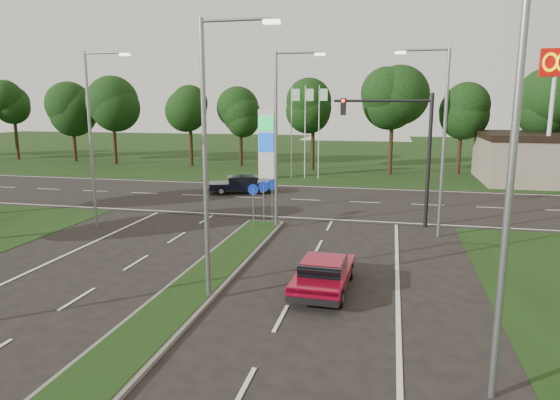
# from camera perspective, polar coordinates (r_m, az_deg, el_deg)

# --- Properties ---
(ground) EXTENTS (160.00, 160.00, 0.00)m
(ground) POSITION_cam_1_polar(r_m,az_deg,el_deg) (12.82, -21.86, -20.08)
(ground) COLOR black
(ground) RESTS_ON ground
(verge_far) EXTENTS (160.00, 50.00, 0.02)m
(verge_far) POSITION_cam_1_polar(r_m,az_deg,el_deg) (64.57, 6.73, 5.13)
(verge_far) COLOR black
(verge_far) RESTS_ON ground
(cross_road) EXTENTS (160.00, 12.00, 0.02)m
(cross_road) POSITION_cam_1_polar(r_m,az_deg,el_deg) (34.18, 1.28, 0.07)
(cross_road) COLOR black
(cross_road) RESTS_ON ground
(median_kerb) EXTENTS (2.00, 26.00, 0.12)m
(median_kerb) POSITION_cam_1_polar(r_m,az_deg,el_deg) (15.84, -13.53, -13.15)
(median_kerb) COLOR slate
(median_kerb) RESTS_ON ground
(streetlight_median_near) EXTENTS (2.53, 0.22, 9.00)m
(streetlight_median_near) POSITION_cam_1_polar(r_m,az_deg,el_deg) (15.98, -7.94, 5.94)
(streetlight_median_near) COLOR gray
(streetlight_median_near) RESTS_ON ground
(streetlight_median_far) EXTENTS (2.53, 0.22, 9.00)m
(streetlight_median_far) POSITION_cam_1_polar(r_m,az_deg,el_deg) (25.57, -0.02, 7.88)
(streetlight_median_far) COLOR gray
(streetlight_median_far) RESTS_ON ground
(streetlight_left_far) EXTENTS (2.53, 0.22, 9.00)m
(streetlight_left_far) POSITION_cam_1_polar(r_m,az_deg,el_deg) (27.36, -20.54, 7.39)
(streetlight_left_far) COLOR gray
(streetlight_left_far) RESTS_ON ground
(streetlight_right_far) EXTENTS (2.53, 0.22, 9.00)m
(streetlight_right_far) POSITION_cam_1_polar(r_m,az_deg,el_deg) (25.05, 17.82, 7.29)
(streetlight_right_far) COLOR gray
(streetlight_right_far) RESTS_ON ground
(streetlight_right_near) EXTENTS (2.53, 0.22, 9.00)m
(streetlight_right_near) POSITION_cam_1_polar(r_m,az_deg,el_deg) (11.22, 23.92, 3.01)
(streetlight_right_near) COLOR gray
(streetlight_right_near) RESTS_ON ground
(traffic_signal) EXTENTS (5.10, 0.42, 7.00)m
(traffic_signal) POSITION_cam_1_polar(r_m,az_deg,el_deg) (26.97, 13.97, 6.81)
(traffic_signal) COLOR black
(traffic_signal) RESTS_ON ground
(median_signs) EXTENTS (1.16, 1.76, 2.38)m
(median_signs) POSITION_cam_1_polar(r_m,az_deg,el_deg) (26.58, -1.94, 0.68)
(median_signs) COLOR gray
(median_signs) RESTS_ON ground
(gas_pylon) EXTENTS (5.80, 1.26, 8.00)m
(gas_pylon) POSITION_cam_1_polar(r_m,az_deg,el_deg) (43.35, -1.27, 6.63)
(gas_pylon) COLOR silver
(gas_pylon) RESTS_ON ground
(mcdonalds_sign) EXTENTS (2.20, 0.47, 10.40)m
(mcdonalds_sign) POSITION_cam_1_polar(r_m,az_deg,el_deg) (42.47, 28.85, 11.69)
(mcdonalds_sign) COLOR silver
(mcdonalds_sign) RESTS_ON ground
(treeline_far) EXTENTS (6.00, 6.00, 9.90)m
(treeline_far) POSITION_cam_1_polar(r_m,az_deg,el_deg) (49.27, 5.16, 11.34)
(treeline_far) COLOR black
(treeline_far) RESTS_ON ground
(red_sedan) EXTENTS (1.87, 4.26, 1.15)m
(red_sedan) POSITION_cam_1_polar(r_m,az_deg,el_deg) (17.68, 4.99, -8.34)
(red_sedan) COLOR maroon
(red_sedan) RESTS_ON ground
(navy_sedan) EXTENTS (4.97, 3.33, 1.27)m
(navy_sedan) POSITION_cam_1_polar(r_m,az_deg,el_deg) (36.62, -4.42, 1.85)
(navy_sedan) COLOR black
(navy_sedan) RESTS_ON ground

